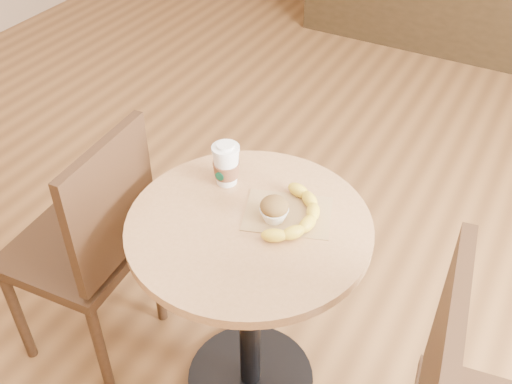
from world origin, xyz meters
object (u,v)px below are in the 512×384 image
coffee_cup (226,166)px  banana (296,215)px  cafe_table (250,278)px  muffin (274,209)px  chair_left (90,243)px

coffee_cup → banana: bearing=-13.7°
cafe_table → muffin: (0.05, 0.04, 0.26)m
muffin → cafe_table: bearing=-141.6°
coffee_cup → muffin: 0.22m
cafe_table → banana: 0.28m
chair_left → muffin: 0.67m
cafe_table → coffee_cup: coffee_cup is taller
banana → cafe_table: bearing=-150.7°
banana → muffin: bearing=-158.4°
chair_left → coffee_cup: size_ratio=6.81×
chair_left → muffin: size_ratio=11.42×
banana → coffee_cup: bearing=164.9°
chair_left → muffin: (0.59, 0.15, 0.28)m
cafe_table → coffee_cup: 0.34m
muffin → banana: muffin is taller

